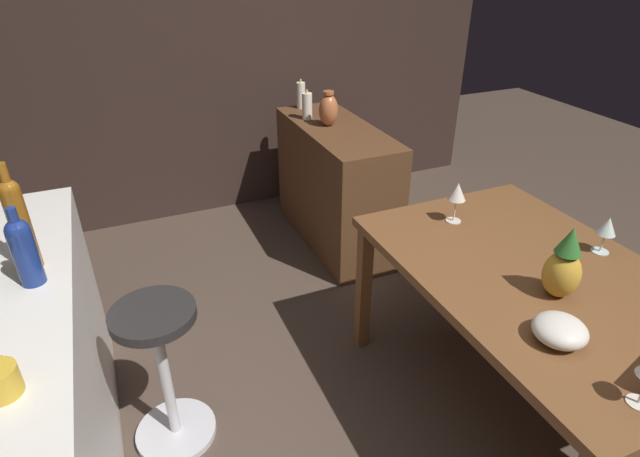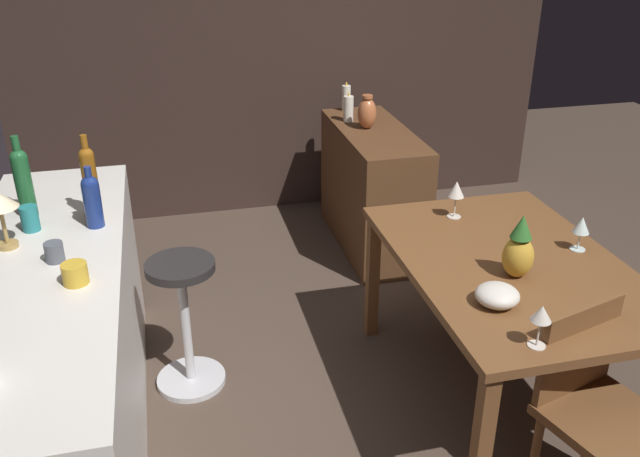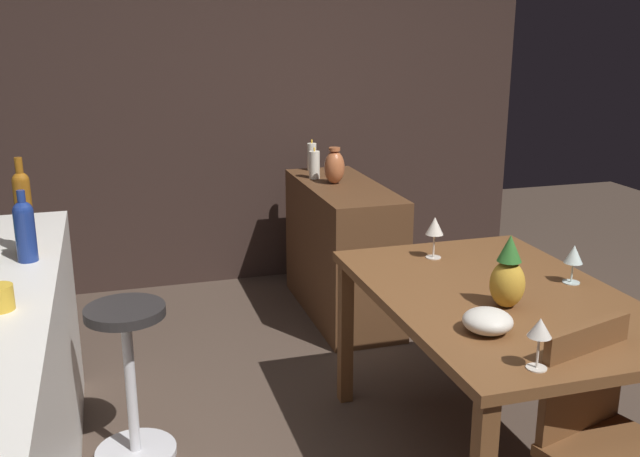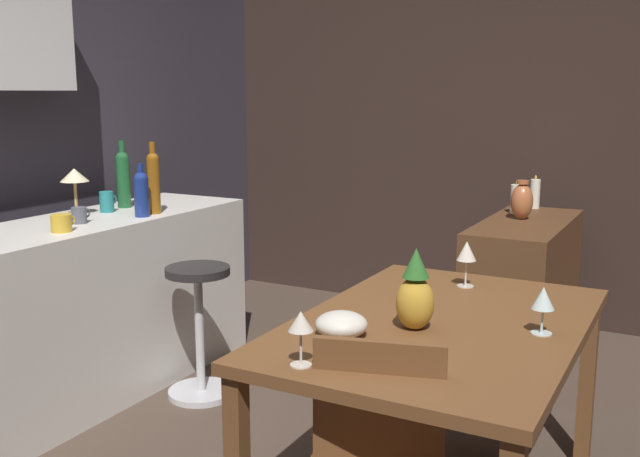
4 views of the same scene
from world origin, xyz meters
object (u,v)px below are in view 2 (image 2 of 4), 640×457
dining_table (510,277)px  fruit_bowl (497,295)px  wine_glass_center (541,315)px  wine_bottle_cobalt (92,199)px  cup_mustard (75,273)px  vase_copper (367,113)px  wine_glass_right (456,190)px  bar_stool (185,321)px  pineapple_centerpiece (519,250)px  wine_bottle_amber (90,179)px  chair_near_window (595,405)px  sideboard_cabinet (373,189)px  pillar_candle_short (348,109)px  cup_teal (30,218)px  wine_bottle_green (23,180)px  cup_slate (54,252)px  pillar_candle_tall (346,98)px  wine_glass_left (582,226)px

dining_table → fruit_bowl: 0.40m
wine_glass_center → wine_bottle_cobalt: bearing=55.8°
cup_mustard → vase_copper: bearing=-42.9°
wine_glass_right → fruit_bowl: wine_glass_right is taller
bar_stool → fruit_bowl: size_ratio=3.92×
pineapple_centerpiece → bar_stool: bearing=67.1°
fruit_bowl → wine_bottle_amber: wine_bottle_amber is taller
chair_near_window → dining_table: bearing=2.9°
pineapple_centerpiece → sideboard_cabinet: bearing=1.1°
pineapple_centerpiece → vase_copper: 1.86m
wine_bottle_cobalt → pillar_candle_short: (1.47, -1.54, -0.12)m
cup_teal → wine_glass_center: bearing=-120.6°
wine_bottle_green → fruit_bowl: bearing=-117.3°
wine_bottle_amber → pillar_candle_short: 2.07m
dining_table → bar_stool: (0.45, 1.41, -0.30)m
cup_teal → cup_slate: bearing=-157.8°
pillar_candle_tall → pineapple_centerpiece: bearing=-177.6°
dining_table → chair_near_window: bearing=-177.1°
cup_mustard → wine_glass_right: bearing=-73.0°
wine_glass_center → wine_bottle_amber: (1.13, 1.52, 0.21)m
pillar_candle_short → wine_bottle_cobalt: bearing=133.8°
chair_near_window → wine_bottle_amber: 2.22m
cup_teal → pillar_candle_short: 2.31m
cup_teal → fruit_bowl: bearing=-113.5°
pineapple_centerpiece → vase_copper: vase_copper is taller
sideboard_cabinet → bar_stool: 1.81m
sideboard_cabinet → chair_near_window: (-2.33, -0.12, 0.06)m
wine_glass_left → wine_glass_center: size_ratio=0.97×
wine_glass_right → fruit_bowl: size_ratio=1.10×
cup_slate → wine_bottle_amber: bearing=-17.9°
wine_glass_right → wine_glass_center: 1.09m
vase_copper → pillar_candle_short: bearing=22.3°
wine_bottle_amber → cup_mustard: bearing=176.5°
wine_glass_left → pillar_candle_short: size_ratio=0.81×
cup_teal → cup_mustard: bearing=-156.7°
wine_glass_center → pineapple_centerpiece: 0.50m
wine_glass_right → pillar_candle_tall: 1.68m
bar_stool → pillar_candle_short: (1.46, -1.21, 0.55)m
wine_glass_center → wine_bottle_green: 2.18m
wine_bottle_cobalt → cup_teal: (0.02, 0.26, -0.07)m
wine_glass_center → cup_slate: cup_slate is taller
chair_near_window → bar_stool: size_ratio=1.24×
bar_stool → fruit_bowl: fruit_bowl is taller
wine_glass_center → vase_copper: size_ratio=0.75×
wine_glass_center → cup_teal: 2.07m
cup_teal → cup_mustard: (-0.50, -0.22, -0.02)m
pillar_candle_tall → pillar_candle_short: bearing=167.7°
chair_near_window → wine_bottle_cobalt: wine_bottle_cobalt is taller
sideboard_cabinet → wine_glass_left: 1.77m
dining_table → chair_near_window: 0.67m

